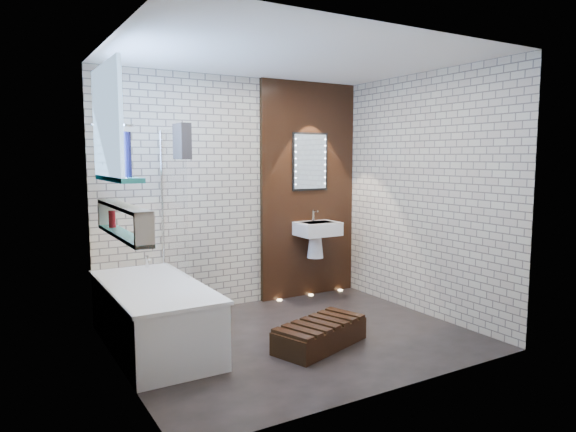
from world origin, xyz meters
TOP-DOWN VIEW (x-y plane):
  - ground at (0.00, 0.00)m, footprint 3.20×3.20m
  - room_shell at (0.00, 0.00)m, footprint 3.24×3.20m
  - walnut_panel at (0.95, 1.27)m, footprint 1.30×0.06m
  - clerestory_window at (-1.57, 0.35)m, footprint 0.18×1.00m
  - display_niche at (-1.53, 0.15)m, footprint 0.14×1.30m
  - bathtub at (-1.22, 0.45)m, footprint 0.79×1.74m
  - bath_screen at (-0.87, 0.89)m, footprint 0.01×0.78m
  - towel at (-0.87, 0.60)m, footprint 0.10×0.25m
  - shower_head at (-1.30, 0.95)m, footprint 0.18×0.18m
  - washbasin at (0.95, 1.07)m, footprint 0.50×0.36m
  - led_mirror at (0.95, 1.23)m, footprint 0.50×0.02m
  - walnut_step at (0.07, -0.30)m, footprint 0.99×0.68m
  - niche_bottles at (-1.53, 0.17)m, footprint 0.06×0.92m
  - sill_vases at (-1.50, 0.43)m, footprint 0.20×0.55m
  - floor_uplights at (0.95, 1.20)m, footprint 0.96×0.06m

SIDE VIEW (x-z plane):
  - ground at x=0.00m, z-range 0.00..0.00m
  - floor_uplights at x=0.95m, z-range 0.00..0.01m
  - walnut_step at x=0.07m, z-range 0.00..0.20m
  - bathtub at x=-1.22m, z-range -0.06..0.64m
  - washbasin at x=0.95m, z-range 0.50..1.08m
  - niche_bottles at x=-1.53m, z-range 1.10..1.24m
  - display_niche at x=-1.53m, z-range 1.07..1.33m
  - bath_screen at x=-0.87m, z-range 0.58..1.98m
  - walnut_panel at x=0.95m, z-range 0.00..2.60m
  - room_shell at x=0.00m, z-range 0.00..2.60m
  - led_mirror at x=0.95m, z-range 1.30..2.00m
  - sill_vases at x=-1.50m, z-range 1.48..1.83m
  - towel at x=-0.87m, z-range 1.69..2.01m
  - clerestory_window at x=-1.57m, z-range 1.43..2.37m
  - shower_head at x=-1.30m, z-range 1.99..2.01m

